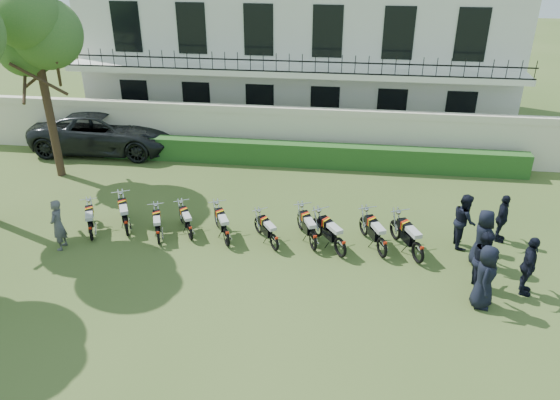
{
  "coord_description": "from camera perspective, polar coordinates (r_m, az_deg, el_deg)",
  "views": [
    {
      "loc": [
        2.53,
        -14.17,
        9.33
      ],
      "look_at": [
        0.54,
        1.38,
        1.29
      ],
      "focal_mm": 35.0,
      "sensor_mm": 36.0,
      "label": 1
    }
  ],
  "objects": [
    {
      "name": "perimeter_wall",
      "position": [
        23.76,
        0.73,
        7.07
      ],
      "size": [
        30.0,
        0.35,
        2.3
      ],
      "color": "beige",
      "rests_on": "ground"
    },
    {
      "name": "inspector",
      "position": [
        18.44,
        -22.2,
        -2.43
      ],
      "size": [
        0.43,
        0.63,
        1.69
      ],
      "primitive_type": "imported",
      "rotation": [
        0.0,
        0.0,
        -1.53
      ],
      "color": "#545459",
      "rests_on": "ground"
    },
    {
      "name": "hedge",
      "position": [
        23.17,
        2.96,
        4.72
      ],
      "size": [
        18.0,
        0.6,
        1.0
      ],
      "primitive_type": "cube",
      "color": "#28491A",
      "rests_on": "ground"
    },
    {
      "name": "officer_3",
      "position": [
        17.34,
        20.41,
        -3.75
      ],
      "size": [
        0.74,
        0.99,
        1.84
      ],
      "primitive_type": "imported",
      "rotation": [
        0.0,
        0.0,
        1.76
      ],
      "color": "black",
      "rests_on": "ground"
    },
    {
      "name": "motorcycle_8",
      "position": [
        17.08,
        10.66,
        -4.45
      ],
      "size": [
        0.95,
        1.92,
        1.11
      ],
      "rotation": [
        0.0,
        0.0,
        0.4
      ],
      "color": "black",
      "rests_on": "ground"
    },
    {
      "name": "officer_2",
      "position": [
        16.53,
        24.54,
        -6.3
      ],
      "size": [
        0.68,
        1.12,
        1.79
      ],
      "primitive_type": "imported",
      "rotation": [
        0.0,
        0.0,
        1.32
      ],
      "color": "black",
      "rests_on": "ground"
    },
    {
      "name": "officer_5",
      "position": [
        18.9,
        22.19,
        -1.79
      ],
      "size": [
        0.7,
        1.04,
        1.64
      ],
      "primitive_type": "imported",
      "rotation": [
        0.0,
        0.0,
        1.23
      ],
      "color": "black",
      "rests_on": "ground"
    },
    {
      "name": "motorcycle_7",
      "position": [
        16.9,
        6.34,
        -4.48
      ],
      "size": [
        1.24,
        1.73,
        1.11
      ],
      "rotation": [
        0.0,
        0.0,
        0.61
      ],
      "color": "black",
      "rests_on": "ground"
    },
    {
      "name": "tree_west_near",
      "position": [
        22.61,
        -24.38,
        16.13
      ],
      "size": [
        3.4,
        3.2,
        7.9
      ],
      "color": "#473323",
      "rests_on": "ground"
    },
    {
      "name": "motorcycle_9",
      "position": [
        17.03,
        14.26,
        -4.88
      ],
      "size": [
        1.02,
        1.97,
        1.15
      ],
      "rotation": [
        0.0,
        0.0,
        0.42
      ],
      "color": "black",
      "rests_on": "ground"
    },
    {
      "name": "motorcycle_2",
      "position": [
        17.9,
        -12.63,
        -3.36
      ],
      "size": [
        0.75,
        1.65,
        0.94
      ],
      "rotation": [
        0.0,
        0.0,
        0.35
      ],
      "color": "black",
      "rests_on": "ground"
    },
    {
      "name": "officer_4",
      "position": [
        18.18,
        18.69,
        -2.03
      ],
      "size": [
        0.72,
        0.9,
        1.8
      ],
      "primitive_type": "imported",
      "rotation": [
        0.0,
        0.0,
        1.61
      ],
      "color": "black",
      "rests_on": "ground"
    },
    {
      "name": "officer_0",
      "position": [
        15.57,
        20.64,
        -7.51
      ],
      "size": [
        0.8,
        1.02,
        1.85
      ],
      "primitive_type": "imported",
      "rotation": [
        0.0,
        0.0,
        1.31
      ],
      "color": "black",
      "rests_on": "ground"
    },
    {
      "name": "motorcycle_5",
      "position": [
        17.15,
        -0.6,
        -4.04
      ],
      "size": [
        1.05,
        1.52,
        0.96
      ],
      "rotation": [
        0.0,
        0.0,
        0.59
      ],
      "color": "black",
      "rests_on": "ground"
    },
    {
      "name": "motorcycle_3",
      "position": [
        17.96,
        -9.42,
        -2.93
      ],
      "size": [
        0.92,
        1.55,
        0.94
      ],
      "rotation": [
        0.0,
        0.0,
        0.51
      ],
      "color": "black",
      "rests_on": "ground"
    },
    {
      "name": "motorcycle_4",
      "position": [
        17.44,
        -5.63,
        -3.47
      ],
      "size": [
        0.96,
        1.76,
        1.04
      ],
      "rotation": [
        0.0,
        0.0,
        0.45
      ],
      "color": "black",
      "rests_on": "ground"
    },
    {
      "name": "motorcycle_6",
      "position": [
        17.18,
        3.49,
        -3.86
      ],
      "size": [
        0.9,
        1.84,
        1.06
      ],
      "rotation": [
        0.0,
        0.0,
        0.39
      ],
      "color": "black",
      "rests_on": "ground"
    },
    {
      "name": "ground",
      "position": [
        17.15,
        -2.39,
        -5.82
      ],
      "size": [
        100.0,
        100.0,
        0.0
      ],
      "primitive_type": "plane",
      "color": "#395020",
      "rests_on": "ground"
    },
    {
      "name": "motorcycle_1",
      "position": [
        18.6,
        -15.81,
        -2.32
      ],
      "size": [
        1.0,
        1.81,
        1.08
      ],
      "rotation": [
        0.0,
        0.0,
        0.46
      ],
      "color": "black",
      "rests_on": "ground"
    },
    {
      "name": "officer_1",
      "position": [
        16.38,
        20.53,
        -5.86
      ],
      "size": [
        0.68,
        0.86,
        1.76
      ],
      "primitive_type": "imported",
      "rotation": [
        0.0,
        0.0,
        1.59
      ],
      "color": "black",
      "rests_on": "ground"
    },
    {
      "name": "building",
      "position": [
        28.79,
        2.19,
        15.88
      ],
      "size": [
        20.4,
        9.6,
        7.4
      ],
      "color": "silver",
      "rests_on": "ground"
    },
    {
      "name": "motorcycle_0",
      "position": [
        18.71,
        -19.2,
        -2.83
      ],
      "size": [
        0.87,
        1.68,
        0.98
      ],
      "rotation": [
        0.0,
        0.0,
        0.42
      ],
      "color": "black",
      "rests_on": "ground"
    },
    {
      "name": "suv",
      "position": [
        25.94,
        -17.7,
        6.88
      ],
      "size": [
        6.55,
        3.15,
        1.8
      ],
      "primitive_type": "imported",
      "rotation": [
        0.0,
        0.0,
        1.6
      ],
      "color": "black",
      "rests_on": "ground"
    }
  ]
}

